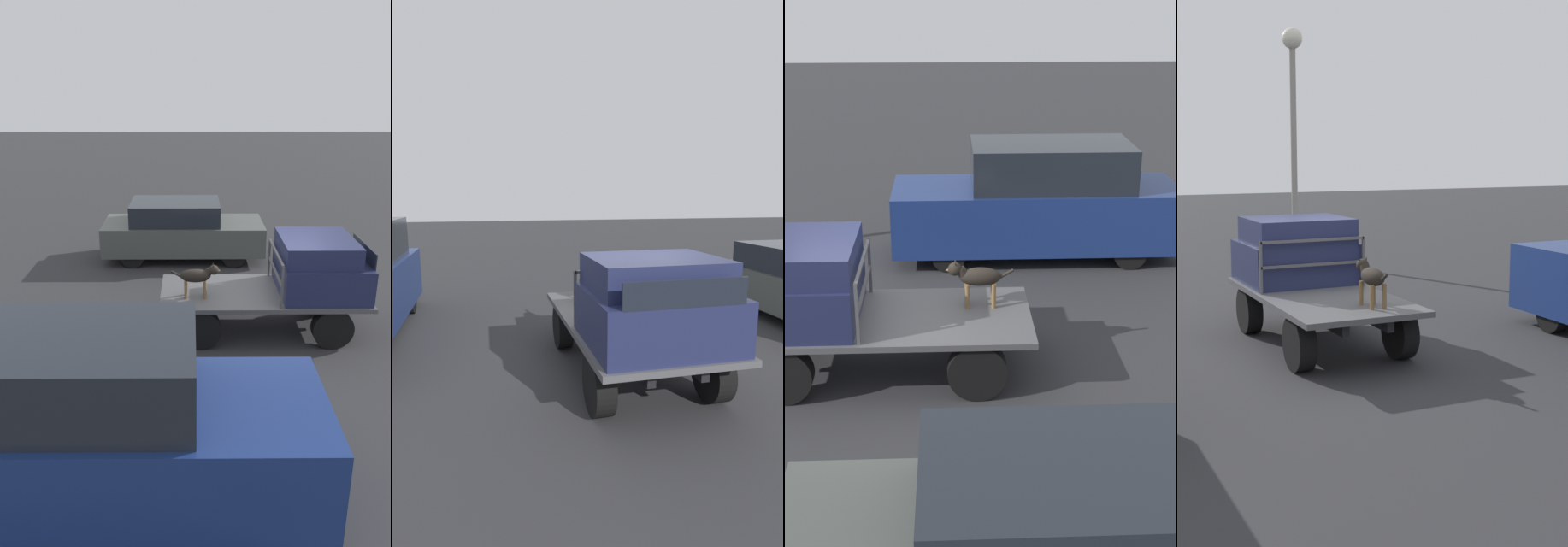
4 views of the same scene
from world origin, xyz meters
TOP-DOWN VIEW (x-y plane):
  - ground_plane at (0.00, 0.00)m, footprint 80.00×80.00m
  - flatbed_truck at (0.00, 0.00)m, footprint 3.84×1.82m
  - truck_cab at (1.05, 0.00)m, footprint 1.57×1.70m
  - truck_headboard at (0.23, 0.00)m, footprint 0.04×1.70m
  - dog at (-1.21, -0.29)m, footprint 0.91×0.25m
  - parked_sedan at (-1.61, 4.37)m, footprint 4.21×1.78m
  - parked_pickup_far at (-2.55, -4.47)m, footprint 5.25×1.88m

SIDE VIEW (x-z plane):
  - ground_plane at x=0.00m, z-range 0.00..0.00m
  - flatbed_truck at x=0.00m, z-range 0.18..0.98m
  - parked_sedan at x=-1.61m, z-range 0.01..1.57m
  - parked_pickup_far at x=-2.55m, z-range -0.03..2.10m
  - dog at x=-1.21m, z-range 0.88..1.54m
  - truck_cab at x=1.05m, z-range 0.77..1.82m
  - truck_headboard at x=0.23m, z-range 0.93..1.71m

